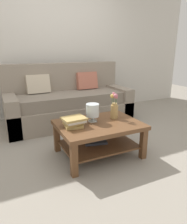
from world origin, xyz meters
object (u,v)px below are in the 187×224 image
book_stack_main (74,122)px  flower_pitcher (114,108)px  couch (68,103)px  glass_hurricane_vase (93,111)px  coffee_table (99,132)px

book_stack_main → flower_pitcher: bearing=7.1°
couch → glass_hurricane_vase: bearing=-95.3°
coffee_table → flower_pitcher: size_ratio=2.97×
book_stack_main → glass_hurricane_vase: glass_hurricane_vase is taller
book_stack_main → flower_pitcher: (0.59, 0.07, 0.07)m
couch → flower_pitcher: size_ratio=6.41×
glass_hurricane_vase → flower_pitcher: (0.31, -0.00, -0.00)m
glass_hurricane_vase → flower_pitcher: flower_pitcher is taller
coffee_table → glass_hurricane_vase: 0.27m
glass_hurricane_vase → couch: bearing=84.7°
couch → book_stack_main: size_ratio=7.69×
glass_hurricane_vase → book_stack_main: bearing=-164.5°
glass_hurricane_vase → flower_pitcher: bearing=-0.7°
glass_hurricane_vase → flower_pitcher: size_ratio=0.67×
couch → coffee_table: (-0.08, -1.38, -0.05)m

